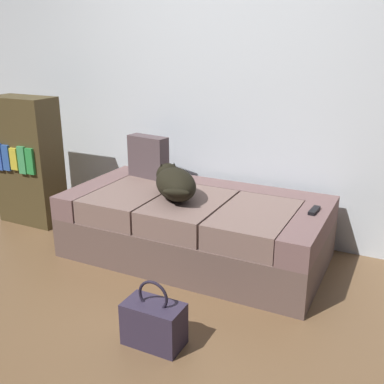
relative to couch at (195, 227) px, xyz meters
name	(u,v)px	position (x,y,z in m)	size (l,w,h in m)	color
ground_plane	(111,333)	(0.00, -1.07, -0.23)	(10.00, 10.00, 0.00)	brown
back_wall	(230,60)	(0.00, 0.61, 1.17)	(6.40, 0.10, 2.80)	silver
couch	(195,227)	(0.00, 0.00, 0.00)	(1.87, 0.95, 0.47)	brown
dog_dark	(174,182)	(-0.13, -0.07, 0.35)	(0.52, 0.54, 0.21)	black
tv_remote	(314,210)	(0.84, 0.07, 0.25)	(0.04, 0.15, 0.02)	black
throw_pillow	(148,157)	(-0.56, 0.28, 0.41)	(0.34, 0.12, 0.34)	#504145
handbag	(154,323)	(0.26, -1.04, -0.11)	(0.32, 0.18, 0.38)	#30283D
bookshelf	(28,161)	(-1.60, -0.01, 0.32)	(0.56, 0.30, 1.10)	#483B21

